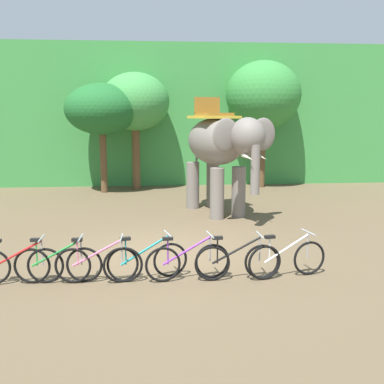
# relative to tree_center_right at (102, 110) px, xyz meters

# --- Properties ---
(ground_plane) EXTENTS (80.00, 80.00, 0.00)m
(ground_plane) POSITION_rel_tree_center_right_xyz_m (2.17, -8.72, -3.39)
(ground_plane) COLOR brown
(foliage_hedge) EXTENTS (36.00, 6.00, 6.30)m
(foliage_hedge) POSITION_rel_tree_center_right_xyz_m (2.17, 4.60, -0.24)
(foliage_hedge) COLOR #3D8E42
(foliage_hedge) RESTS_ON ground
(tree_center_right) EXTENTS (2.98, 2.98, 4.44)m
(tree_center_right) POSITION_rel_tree_center_right_xyz_m (0.00, 0.00, 0.00)
(tree_center_right) COLOR brown
(tree_center_right) RESTS_ON ground
(tree_far_right) EXTENTS (2.87, 2.87, 4.92)m
(tree_far_right) POSITION_rel_tree_center_right_xyz_m (1.31, 0.59, 0.29)
(tree_far_right) COLOR brown
(tree_far_right) RESTS_ON ground
(tree_center) EXTENTS (3.22, 3.22, 5.47)m
(tree_center) POSITION_rel_tree_center_right_xyz_m (6.81, 0.82, 0.61)
(tree_center) COLOR brown
(tree_center) RESTS_ON ground
(elephant) EXTENTS (2.77, 4.22, 3.78)m
(elephant) POSITION_rel_tree_center_right_xyz_m (4.15, -4.54, -1.19)
(elephant) COLOR slate
(elephant) RESTS_ON ground
(bike_red) EXTENTS (1.71, 0.52, 0.92)m
(bike_red) POSITION_rel_tree_center_right_xyz_m (-0.61, -10.39, -3.00)
(bike_red) COLOR black
(bike_red) RESTS_ON ground
(bike_green) EXTENTS (1.71, 0.52, 0.92)m
(bike_green) POSITION_rel_tree_center_right_xyz_m (0.13, -10.39, -3.00)
(bike_green) COLOR black
(bike_green) RESTS_ON ground
(bike_pink) EXTENTS (1.71, 0.52, 0.92)m
(bike_pink) POSITION_rel_tree_center_right_xyz_m (0.92, -10.45, -3.00)
(bike_pink) COLOR black
(bike_pink) RESTS_ON ground
(bike_teal) EXTENTS (1.67, 0.58, 0.92)m
(bike_teal) POSITION_rel_tree_center_right_xyz_m (1.83, -10.36, -3.00)
(bike_teal) COLOR black
(bike_teal) RESTS_ON ground
(bike_purple) EXTENTS (1.70, 0.52, 0.92)m
(bike_purple) POSITION_rel_tree_center_right_xyz_m (2.66, -10.45, -3.00)
(bike_purple) COLOR black
(bike_purple) RESTS_ON ground
(bike_black) EXTENTS (1.71, 0.52, 0.92)m
(bike_black) POSITION_rel_tree_center_right_xyz_m (3.63, -10.52, -3.00)
(bike_black) COLOR black
(bike_black) RESTS_ON ground
(bike_white) EXTENTS (1.68, 0.55, 0.92)m
(bike_white) POSITION_rel_tree_center_right_xyz_m (4.66, -10.47, -3.00)
(bike_white) COLOR black
(bike_white) RESTS_ON ground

